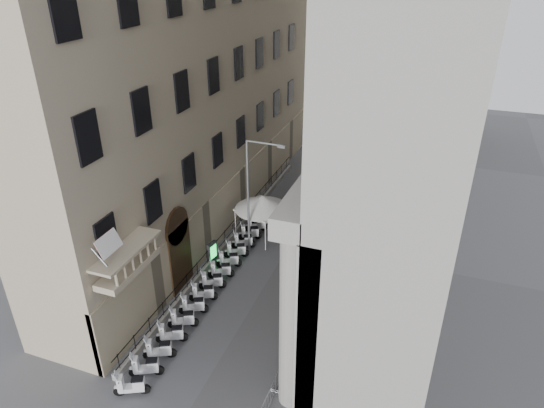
# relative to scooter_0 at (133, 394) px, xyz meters

# --- Properties ---
(iron_fence) EXTENTS (0.30, 28.00, 1.40)m
(iron_fence) POSITION_rel_scooter_0_xyz_m (-1.32, 14.37, 0.00)
(iron_fence) COLOR black
(iron_fence) RESTS_ON ground
(blue_awning) EXTENTS (1.60, 3.00, 3.00)m
(blue_awning) POSITION_rel_scooter_0_xyz_m (7.13, 22.37, 0.00)
(blue_awning) COLOR navy
(blue_awning) RESTS_ON ground
(flag) EXTENTS (1.00, 1.40, 8.20)m
(flag) POSITION_rel_scooter_0_xyz_m (-1.02, 1.37, 0.00)
(flag) COLOR #9E0C11
(flag) RESTS_ON ground
(scooter_0) EXTENTS (1.50, 1.11, 1.50)m
(scooter_0) POSITION_rel_scooter_0_xyz_m (0.00, 0.00, 0.00)
(scooter_0) COLOR white
(scooter_0) RESTS_ON ground
(scooter_1) EXTENTS (1.50, 1.11, 1.50)m
(scooter_1) POSITION_rel_scooter_0_xyz_m (0.00, 1.25, 0.00)
(scooter_1) COLOR white
(scooter_1) RESTS_ON ground
(scooter_2) EXTENTS (1.50, 1.11, 1.50)m
(scooter_2) POSITION_rel_scooter_0_xyz_m (0.00, 2.50, 0.00)
(scooter_2) COLOR white
(scooter_2) RESTS_ON ground
(scooter_3) EXTENTS (1.50, 1.11, 1.50)m
(scooter_3) POSITION_rel_scooter_0_xyz_m (0.00, 3.75, 0.00)
(scooter_3) COLOR white
(scooter_3) RESTS_ON ground
(scooter_4) EXTENTS (1.50, 1.11, 1.50)m
(scooter_4) POSITION_rel_scooter_0_xyz_m (0.00, 5.00, 0.00)
(scooter_4) COLOR white
(scooter_4) RESTS_ON ground
(scooter_5) EXTENTS (1.50, 1.11, 1.50)m
(scooter_5) POSITION_rel_scooter_0_xyz_m (0.00, 6.25, 0.00)
(scooter_5) COLOR white
(scooter_5) RESTS_ON ground
(scooter_6) EXTENTS (1.50, 1.11, 1.50)m
(scooter_6) POSITION_rel_scooter_0_xyz_m (0.00, 7.50, 0.00)
(scooter_6) COLOR white
(scooter_6) RESTS_ON ground
(scooter_7) EXTENTS (1.50, 1.11, 1.50)m
(scooter_7) POSITION_rel_scooter_0_xyz_m (0.00, 8.75, 0.00)
(scooter_7) COLOR white
(scooter_7) RESTS_ON ground
(scooter_8) EXTENTS (1.50, 1.11, 1.50)m
(scooter_8) POSITION_rel_scooter_0_xyz_m (0.00, 10.01, 0.00)
(scooter_8) COLOR white
(scooter_8) RESTS_ON ground
(scooter_9) EXTENTS (1.50, 1.11, 1.50)m
(scooter_9) POSITION_rel_scooter_0_xyz_m (0.00, 11.26, 0.00)
(scooter_9) COLOR white
(scooter_9) RESTS_ON ground
(scooter_10) EXTENTS (1.50, 1.11, 1.50)m
(scooter_10) POSITION_rel_scooter_0_xyz_m (0.00, 12.51, 0.00)
(scooter_10) COLOR white
(scooter_10) RESTS_ON ground
(scooter_11) EXTENTS (1.50, 1.11, 1.50)m
(scooter_11) POSITION_rel_scooter_0_xyz_m (0.00, 13.76, 0.00)
(scooter_11) COLOR white
(scooter_11) RESTS_ON ground
(scooter_12) EXTENTS (1.50, 1.11, 1.50)m
(scooter_12) POSITION_rel_scooter_0_xyz_m (0.00, 15.01, 0.00)
(scooter_12) COLOR white
(scooter_12) RESTS_ON ground
(scooter_13) EXTENTS (1.50, 1.11, 1.50)m
(scooter_13) POSITION_rel_scooter_0_xyz_m (0.00, 16.26, 0.00)
(scooter_13) COLOR white
(scooter_13) RESTS_ON ground
(scooter_14) EXTENTS (1.50, 1.11, 1.50)m
(scooter_14) POSITION_rel_scooter_0_xyz_m (0.00, 17.51, 0.00)
(scooter_14) COLOR white
(scooter_14) RESTS_ON ground
(scooter_15) EXTENTS (1.50, 1.11, 1.50)m
(scooter_15) POSITION_rel_scooter_0_xyz_m (0.00, 18.76, 0.00)
(scooter_15) COLOR white
(scooter_15) RESTS_ON ground
(barrier_1) EXTENTS (0.60, 2.40, 1.10)m
(barrier_1) POSITION_rel_scooter_0_xyz_m (6.43, 3.72, 0.00)
(barrier_1) COLOR #A8AAB0
(barrier_1) RESTS_ON ground
(barrier_2) EXTENTS (0.60, 2.40, 1.10)m
(barrier_2) POSITION_rel_scooter_0_xyz_m (6.43, 6.22, 0.00)
(barrier_2) COLOR #A8AAB0
(barrier_2) RESTS_ON ground
(barrier_3) EXTENTS (0.60, 2.40, 1.10)m
(barrier_3) POSITION_rel_scooter_0_xyz_m (6.43, 8.72, 0.00)
(barrier_3) COLOR #A8AAB0
(barrier_3) RESTS_ON ground
(barrier_4) EXTENTS (0.60, 2.40, 1.10)m
(barrier_4) POSITION_rel_scooter_0_xyz_m (6.43, 11.22, 0.00)
(barrier_4) COLOR #A8AAB0
(barrier_4) RESTS_ON ground
(barrier_5) EXTENTS (0.60, 2.40, 1.10)m
(barrier_5) POSITION_rel_scooter_0_xyz_m (6.43, 13.72, 0.00)
(barrier_5) COLOR #A8AAB0
(barrier_5) RESTS_ON ground
(barrier_6) EXTENTS (0.60, 2.40, 1.10)m
(barrier_6) POSITION_rel_scooter_0_xyz_m (6.43, 16.22, 0.00)
(barrier_6) COLOR #A8AAB0
(barrier_6) RESTS_ON ground
(barrier_7) EXTENTS (0.60, 2.40, 1.10)m
(barrier_7) POSITION_rel_scooter_0_xyz_m (6.43, 18.72, 0.00)
(barrier_7) COLOR #A8AAB0
(barrier_7) RESTS_ON ground
(barrier_8) EXTENTS (0.60, 2.40, 1.10)m
(barrier_8) POSITION_rel_scooter_0_xyz_m (6.43, 21.22, 0.00)
(barrier_8) COLOR #A8AAB0
(barrier_8) RESTS_ON ground
(security_tent) EXTENTS (4.06, 4.06, 3.30)m
(security_tent) POSITION_rel_scooter_0_xyz_m (0.30, 16.37, 2.76)
(security_tent) COLOR white
(security_tent) RESTS_ON ground
(street_lamp) EXTENTS (2.71, 0.28, 8.30)m
(street_lamp) POSITION_rel_scooter_0_xyz_m (0.81, 13.65, 4.95)
(street_lamp) COLOR #999CA1
(street_lamp) RESTS_ON ground
(info_kiosk) EXTENTS (0.40, 0.82, 1.68)m
(info_kiosk) POSITION_rel_scooter_0_xyz_m (-1.21, 11.20, 0.85)
(info_kiosk) COLOR black
(info_kiosk) RESTS_ON ground
(pedestrian_a) EXTENTS (0.81, 0.60, 2.02)m
(pedestrian_a) POSITION_rel_scooter_0_xyz_m (2.48, 18.79, 1.01)
(pedestrian_a) COLOR black
(pedestrian_a) RESTS_ON ground
(pedestrian_b) EXTENTS (1.04, 0.95, 1.72)m
(pedestrian_b) POSITION_rel_scooter_0_xyz_m (3.44, 20.38, 0.86)
(pedestrian_b) COLOR black
(pedestrian_b) RESTS_ON ground
(pedestrian_c) EXTENTS (0.94, 0.82, 1.62)m
(pedestrian_c) POSITION_rel_scooter_0_xyz_m (2.94, 23.73, 0.81)
(pedestrian_c) COLOR black
(pedestrian_c) RESTS_ON ground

